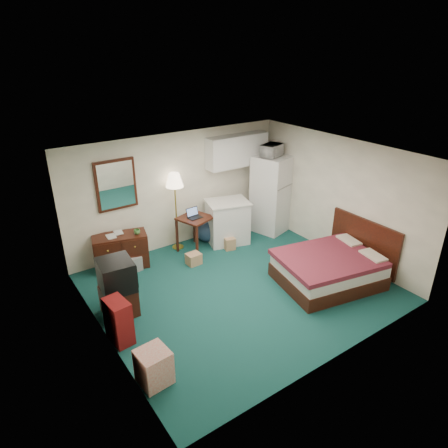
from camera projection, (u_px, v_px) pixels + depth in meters
floor at (239, 287)px, 7.44m from camera, size 5.00×4.50×0.01m
ceiling at (241, 156)px, 6.40m from camera, size 5.00×4.50×0.01m
walls at (240, 227)px, 6.92m from camera, size 5.01×4.51×2.50m
mirror at (116, 185)px, 7.72m from camera, size 0.80×0.06×1.00m
upper_cabinets at (237, 151)px, 8.93m from camera, size 1.50×0.35×0.70m
headboard at (364, 243)px, 7.88m from camera, size 0.06×1.56×1.00m
dresser at (121, 251)px, 7.98m from camera, size 1.13×0.73×0.71m
floor_lamp at (176, 212)px, 8.53m from camera, size 0.45×0.45×1.72m
desk at (196, 234)px, 8.61m from camera, size 0.79×0.79×0.79m
exercise_ball at (207, 230)px, 9.08m from camera, size 0.57×0.57×0.52m
kitchen_counter at (228, 222)px, 8.96m from camera, size 1.01×0.87×0.95m
fridge at (271, 194)px, 9.37m from camera, size 0.93×0.93×1.82m
bed at (328, 269)px, 7.49m from camera, size 2.02×1.71×0.57m
tv_stand at (119, 301)px, 6.63m from camera, size 0.51×0.55×0.50m
suitcase at (119, 321)px, 5.98m from camera, size 0.32×0.47×0.72m
retail_box at (154, 367)px, 5.29m from camera, size 0.43×0.43×0.50m
file_bin at (129, 264)px, 7.93m from camera, size 0.46×0.35×0.30m
cardboard_box_a at (194, 259)px, 8.18m from camera, size 0.29×0.25×0.24m
cardboard_box_b at (229, 243)px, 8.79m from camera, size 0.28×0.31×0.27m
laptop at (195, 214)px, 8.37m from camera, size 0.31×0.26×0.20m
crt_tv at (116, 275)px, 6.43m from camera, size 0.60×0.64×0.50m
microwave at (272, 149)px, 8.87m from camera, size 0.57×0.43×0.34m
book_a at (106, 232)px, 7.68m from camera, size 0.17×0.03×0.23m
book_b at (114, 229)px, 7.84m from camera, size 0.17×0.05×0.22m
mug at (137, 231)px, 7.86m from camera, size 0.15×0.14×0.12m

